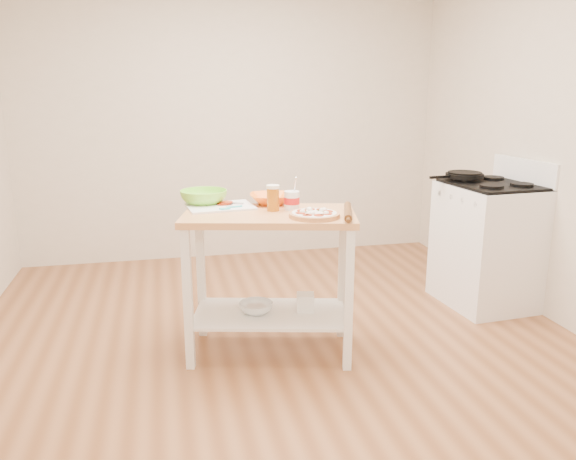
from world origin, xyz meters
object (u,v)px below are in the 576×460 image
(skillet, at_px, (464,176))
(knife, at_px, (218,202))
(pizza, at_px, (314,214))
(beer_pint, at_px, (273,198))
(gas_stove, at_px, (487,244))
(prep_island, at_px, (270,254))
(shelf_glass_bowl, at_px, (256,308))
(spatula, at_px, (230,208))
(shelf_bin, at_px, (305,302))
(orange_bowl, at_px, (271,199))
(rolling_pin, at_px, (348,212))
(cutting_board, at_px, (220,206))
(yogurt_tub, at_px, (292,200))
(green_bowl, at_px, (204,197))

(skillet, height_order, knife, skillet)
(pizza, xyz_separation_m, beer_pint, (-0.20, 0.22, 0.06))
(gas_stove, height_order, skillet, gas_stove)
(prep_island, xyz_separation_m, beer_pint, (0.03, 0.04, 0.34))
(pizza, distance_m, shelf_glass_bowl, 0.72)
(spatula, xyz_separation_m, shelf_bin, (0.44, -0.13, -0.60))
(orange_bowl, xyz_separation_m, shelf_bin, (0.16, -0.27, -0.62))
(skillet, relative_size, rolling_pin, 1.19)
(gas_stove, distance_m, cutting_board, 2.10)
(prep_island, height_order, skillet, skillet)
(prep_island, height_order, knife, knife)
(skillet, height_order, yogurt_tub, yogurt_tub)
(skillet, bearing_deg, yogurt_tub, -166.07)
(rolling_pin, bearing_deg, skillet, 33.99)
(cutting_board, height_order, yogurt_tub, yogurt_tub)
(beer_pint, bearing_deg, shelf_glass_bowl, -166.30)
(spatula, xyz_separation_m, rolling_pin, (0.65, -0.30, 0.01))
(skillet, xyz_separation_m, shelf_glass_bowl, (-1.72, -0.61, -0.68))
(rolling_pin, bearing_deg, knife, 145.48)
(knife, distance_m, yogurt_tub, 0.50)
(green_bowl, bearing_deg, shelf_bin, -30.25)
(cutting_board, relative_size, knife, 1.73)
(spatula, height_order, rolling_pin, rolling_pin)
(skillet, distance_m, shelf_glass_bowl, 1.95)
(prep_island, xyz_separation_m, shelf_glass_bowl, (-0.09, 0.02, -0.35))
(cutting_board, bearing_deg, spatula, -68.14)
(beer_pint, bearing_deg, prep_island, -126.00)
(shelf_glass_bowl, relative_size, shelf_bin, 1.97)
(pizza, xyz_separation_m, green_bowl, (-0.59, 0.50, 0.03))
(skillet, xyz_separation_m, yogurt_tub, (-1.48, -0.58, -0.02))
(prep_island, bearing_deg, orange_bowl, 77.20)
(skillet, relative_size, shelf_glass_bowl, 2.11)
(green_bowl, distance_m, shelf_bin, 0.93)
(beer_pint, bearing_deg, spatula, 164.11)
(prep_island, bearing_deg, knife, 132.41)
(knife, height_order, yogurt_tub, yogurt_tub)
(knife, bearing_deg, spatula, -43.06)
(knife, distance_m, shelf_glass_bowl, 0.71)
(green_bowl, bearing_deg, knife, -14.44)
(skillet, bearing_deg, beer_pint, -167.39)
(yogurt_tub, bearing_deg, spatula, 169.53)
(pizza, relative_size, shelf_glass_bowl, 1.39)
(spatula, bearing_deg, prep_island, -39.50)
(gas_stove, height_order, knife, gas_stove)
(cutting_board, height_order, green_bowl, green_bowl)
(gas_stove, height_order, rolling_pin, gas_stove)
(beer_pint, bearing_deg, pizza, -47.54)
(orange_bowl, bearing_deg, skillet, 13.20)
(shelf_glass_bowl, bearing_deg, yogurt_tub, 7.86)
(pizza, xyz_separation_m, rolling_pin, (0.20, -0.01, 0.01))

